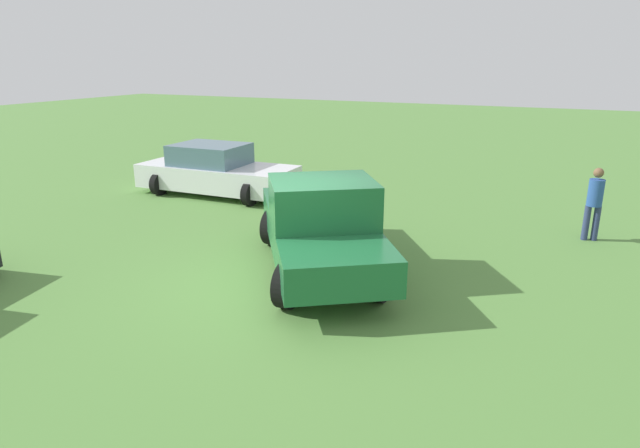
{
  "coord_description": "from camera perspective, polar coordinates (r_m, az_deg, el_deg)",
  "views": [
    {
      "loc": [
        -7.93,
        -4.53,
        3.92
      ],
      "look_at": [
        0.94,
        -0.35,
        0.9
      ],
      "focal_mm": 30.54,
      "sensor_mm": 36.0,
      "label": 1
    }
  ],
  "objects": [
    {
      "name": "person_bystander",
      "position": [
        13.35,
        26.82,
        2.24
      ],
      "size": [
        0.39,
        0.39,
        1.63
      ],
      "rotation": [
        0.0,
        0.0,
        0.24
      ],
      "color": "navy",
      "rests_on": "ground_plane"
    },
    {
      "name": "pickup_truck",
      "position": [
        10.13,
        0.11,
        0.01
      ],
      "size": [
        5.14,
        4.32,
        1.82
      ],
      "rotation": [
        0.0,
        0.0,
        0.6
      ],
      "color": "black",
      "rests_on": "ground_plane"
    },
    {
      "name": "sedan_far",
      "position": [
        16.45,
        -10.84,
        5.45
      ],
      "size": [
        2.34,
        4.72,
        1.47
      ],
      "rotation": [
        0.0,
        0.0,
        4.74
      ],
      "color": "black",
      "rests_on": "ground_plane"
    },
    {
      "name": "ground_plane",
      "position": [
        9.94,
        -4.15,
        -6.16
      ],
      "size": [
        80.0,
        80.0,
        0.0
      ],
      "primitive_type": "plane",
      "color": "#54843D"
    }
  ]
}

